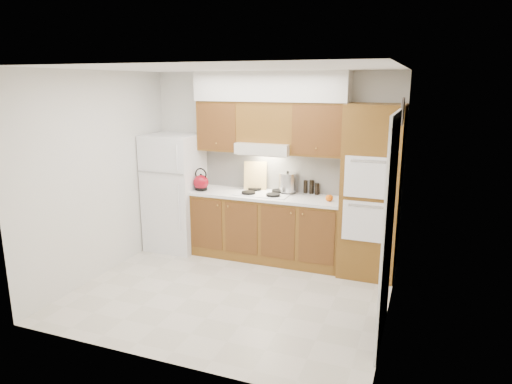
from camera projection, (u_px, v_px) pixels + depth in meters
floor at (231, 292)px, 5.47m from camera, size 3.60×3.60×0.00m
ceiling at (228, 68)px, 4.86m from camera, size 3.60×3.60×0.00m
wall_back at (272, 165)px, 6.53m from camera, size 3.60×0.02×2.60m
wall_left at (100, 175)px, 5.79m from camera, size 0.02×3.00×2.60m
wall_right at (394, 201)px, 4.54m from camera, size 0.02×3.00×2.60m
fridge at (175, 192)px, 6.79m from camera, size 0.75×0.72×1.72m
base_cabinets at (267, 228)px, 6.45m from camera, size 2.11×0.60×0.90m
countertop at (267, 196)px, 6.33m from camera, size 2.13×0.62×0.04m
backsplash at (274, 171)px, 6.53m from camera, size 2.11×0.03×0.56m
oven_cabinet at (371, 192)px, 5.78m from camera, size 0.70×0.65×2.20m
upper_cab_left at (221, 126)px, 6.50m from camera, size 0.63×0.33×0.70m
upper_cab_right at (320, 129)px, 6.00m from camera, size 0.73×0.33×0.70m
range_hood at (265, 148)px, 6.27m from camera, size 0.75×0.45×0.15m
upper_cab_over_hood at (267, 122)px, 6.24m from camera, size 0.75×0.33×0.55m
soffit at (270, 86)px, 6.10m from camera, size 2.13×0.36×0.40m
cooktop at (264, 193)px, 6.36m from camera, size 0.74×0.50×0.01m
doorway at (388, 235)px, 4.29m from camera, size 0.02×0.90×2.10m
wall_clock at (403, 112)px, 4.85m from camera, size 0.02×0.30×0.30m
kettle at (201, 182)px, 6.52m from camera, size 0.22×0.22×0.22m
cutting_board at (255, 176)px, 6.53m from camera, size 0.34×0.20×0.42m
stock_pot at (288, 182)px, 6.34m from camera, size 0.30×0.30×0.25m
condiment_a at (305, 187)px, 6.37m from camera, size 0.06×0.06×0.18m
condiment_b at (312, 187)px, 6.34m from camera, size 0.08×0.08×0.19m
condiment_c at (317, 189)px, 6.28m from camera, size 0.08×0.08×0.16m
orange_near at (330, 198)px, 5.96m from camera, size 0.09×0.09×0.08m
orange_far at (329, 198)px, 5.94m from camera, size 0.09×0.09×0.08m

